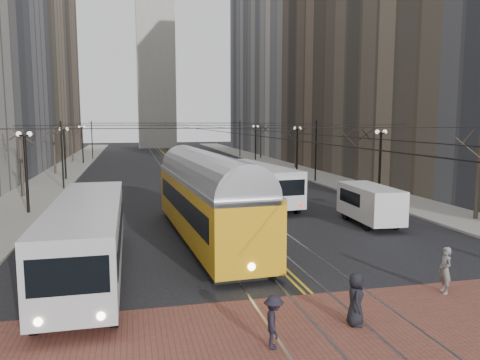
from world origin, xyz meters
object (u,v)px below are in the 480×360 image
transit_bus (88,240)px  cargo_van (370,206)px  streetcar (207,207)px  pedestrian_a (356,299)px  pedestrian_d (274,322)px  pedestrian_b (445,270)px  rear_bus (257,184)px  sedan_grey (229,175)px  sedan_silver (212,163)px

transit_bus → cargo_van: 17.82m
streetcar → pedestrian_a: 12.35m
pedestrian_a → pedestrian_d: pedestrian_a is taller
streetcar → pedestrian_b: bearing=-56.6°
rear_bus → pedestrian_d: 24.07m
transit_bus → streetcar: 7.72m
pedestrian_b → pedestrian_d: bearing=-62.3°
rear_bus → pedestrian_a: rear_bus is taller
transit_bus → sedan_grey: transit_bus is taller
cargo_van → pedestrian_a: bearing=-117.4°
pedestrian_a → rear_bus: bearing=14.6°
cargo_van → sedan_silver: cargo_van is taller
pedestrian_d → transit_bus: bearing=48.0°
pedestrian_a → pedestrian_b: bearing=-46.9°
pedestrian_b → pedestrian_d: pedestrian_b is taller
pedestrian_a → pedestrian_b: size_ratio=0.96×
rear_bus → pedestrian_b: rear_bus is taller
rear_bus → pedestrian_a: 22.62m
rear_bus → sedan_silver: (1.01, 27.22, -0.76)m
streetcar → sedan_silver: streetcar is taller
transit_bus → sedan_silver: (12.62, 42.70, -0.81)m
transit_bus → rear_bus: (11.61, 15.48, -0.05)m
transit_bus → pedestrian_b: (13.50, -5.12, -0.71)m
cargo_van → pedestrian_d: 17.94m
pedestrian_a → pedestrian_b: (4.67, 1.83, 0.04)m
rear_bus → pedestrian_b: (1.89, -20.61, -0.65)m
rear_bus → pedestrian_d: rear_bus is taller
transit_bus → pedestrian_d: (5.79, -7.86, -0.81)m
rear_bus → sedan_silver: size_ratio=2.45×
streetcar → sedan_grey: bearing=71.9°
streetcar → pedestrian_a: streetcar is taller
transit_bus → pedestrian_d: transit_bus is taller
sedan_silver → pedestrian_a: bearing=-91.2°
streetcar → pedestrian_b: streetcar is taller
sedan_grey → sedan_silver: bearing=84.5°
sedan_grey → pedestrian_d: pedestrian_d is taller
streetcar → rear_bus: 11.95m
cargo_van → pedestrian_d: bearing=-124.4°
cargo_van → pedestrian_b: (-3.11, -11.56, -0.33)m
streetcar → cargo_van: streetcar is taller
streetcar → sedan_silver: 38.32m
sedan_grey → pedestrian_d: (-6.59, -38.06, 0.13)m
cargo_van → pedestrian_d: (-10.82, -14.30, -0.44)m
cargo_van → pedestrian_a: cargo_van is taller
streetcar → pedestrian_b: size_ratio=8.84×
pedestrian_a → pedestrian_b: pedestrian_b is taller
transit_bus → sedan_silver: bearing=73.3°
pedestrian_d → sedan_grey: bearing=1.8°
streetcar → cargo_van: bearing=4.0°
cargo_van → pedestrian_b: 11.98m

